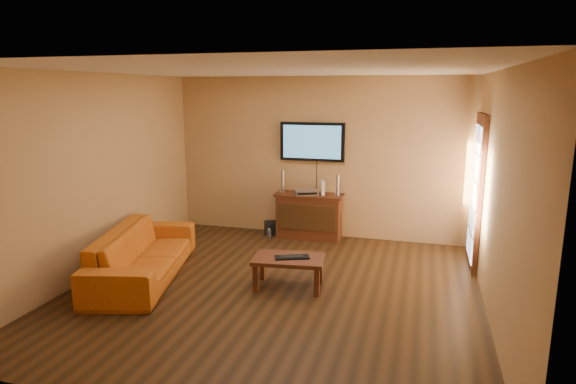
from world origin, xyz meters
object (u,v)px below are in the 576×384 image
at_px(media_console, 309,216).
at_px(game_console, 323,188).
at_px(sofa, 143,245).
at_px(television, 312,142).
at_px(subwoofer, 271,228).
at_px(speaker_right, 338,186).
at_px(av_receiver, 306,192).
at_px(speaker_left, 283,182).
at_px(keyboard, 292,257).
at_px(coffee_table, 289,262).
at_px(bottle, 269,234).

distance_m(media_console, game_console, 0.54).
bearing_deg(media_console, sofa, -126.47).
xyz_separation_m(television, subwoofer, (-0.67, -0.19, -1.51)).
distance_m(media_console, subwoofer, 0.72).
distance_m(sofa, game_console, 3.08).
distance_m(television, speaker_right, 0.86).
bearing_deg(av_receiver, sofa, -150.62).
distance_m(television, speaker_left, 0.85).
relative_size(speaker_left, keyboard, 0.81).
bearing_deg(av_receiver, television, 55.06).
xyz_separation_m(coffee_table, keyboard, (0.05, -0.01, 0.07)).
xyz_separation_m(game_console, subwoofer, (-0.90, -0.03, -0.77)).
height_order(game_console, bottle, game_console).
xyz_separation_m(media_console, game_console, (0.22, 0.03, 0.50)).
distance_m(speaker_left, bottle, 0.91).
xyz_separation_m(coffee_table, sofa, (-1.97, -0.19, 0.10)).
distance_m(sofa, speaker_left, 2.71).
bearing_deg(bottle, keyboard, -63.85).
relative_size(speaker_right, bottle, 1.76).
xyz_separation_m(media_console, bottle, (-0.63, -0.27, -0.29)).
distance_m(coffee_table, bottle, 2.08).
xyz_separation_m(speaker_right, av_receiver, (-0.52, -0.09, -0.11)).
relative_size(television, keyboard, 2.37).
xyz_separation_m(media_console, television, (0.00, 0.18, 1.24)).
distance_m(speaker_left, game_console, 0.70).
bearing_deg(sofa, bottle, -42.13).
xyz_separation_m(subwoofer, keyboard, (0.97, -2.15, 0.30)).
relative_size(speaker_left, av_receiver, 0.98).
height_order(media_console, television, television).
distance_m(speaker_left, subwoofer, 0.84).
distance_m(media_console, television, 1.25).
height_order(media_console, sofa, sofa).
relative_size(coffee_table, game_console, 4.01).
relative_size(coffee_table, speaker_left, 2.52).
height_order(speaker_left, av_receiver, speaker_left).
bearing_deg(television, sofa, -124.48).
height_order(television, keyboard, television).
relative_size(television, speaker_left, 2.93).
height_order(speaker_left, speaker_right, speaker_left).
bearing_deg(game_console, bottle, 179.82).
distance_m(speaker_right, keyboard, 2.25).
bearing_deg(television, bottle, -144.43).
height_order(bottle, keyboard, keyboard).
bearing_deg(speaker_left, game_console, -0.07).
distance_m(television, av_receiver, 0.85).
distance_m(bottle, keyboard, 2.12).
distance_m(television, coffee_table, 2.66).
xyz_separation_m(sofa, keyboard, (2.02, 0.17, -0.03)).
distance_m(speaker_left, keyboard, 2.37).
bearing_deg(speaker_right, sofa, -132.84).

